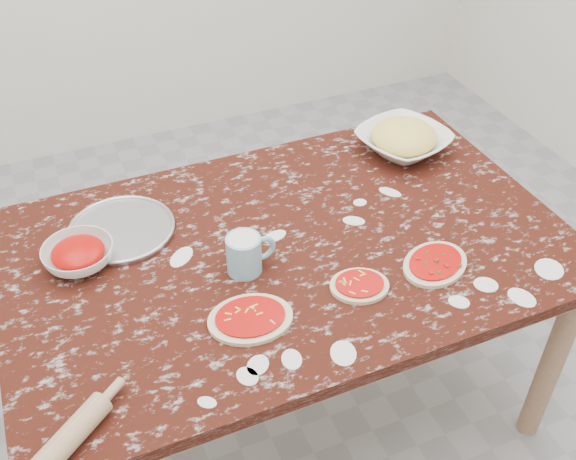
# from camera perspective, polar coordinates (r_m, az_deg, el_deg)

# --- Properties ---
(ground) EXTENTS (4.00, 4.00, 0.00)m
(ground) POSITION_cam_1_polar(r_m,az_deg,el_deg) (2.44, -0.00, -14.65)
(ground) COLOR gray
(worktable) EXTENTS (1.60, 1.00, 0.75)m
(worktable) POSITION_cam_1_polar(r_m,az_deg,el_deg) (1.94, -0.00, -3.03)
(worktable) COLOR black
(worktable) RESTS_ON ground
(pizza_tray) EXTENTS (0.38, 0.38, 0.01)m
(pizza_tray) POSITION_cam_1_polar(r_m,az_deg,el_deg) (1.98, -14.19, -0.00)
(pizza_tray) COLOR #B2B2B7
(pizza_tray) RESTS_ON worktable
(sauce_bowl) EXTENTS (0.22, 0.22, 0.06)m
(sauce_bowl) POSITION_cam_1_polar(r_m,az_deg,el_deg) (1.89, -17.64, -2.13)
(sauce_bowl) COLOR white
(sauce_bowl) RESTS_ON worktable
(cheese_bowl) EXTENTS (0.37, 0.37, 0.07)m
(cheese_bowl) POSITION_cam_1_polar(r_m,az_deg,el_deg) (2.30, 9.94, 7.53)
(cheese_bowl) COLOR white
(cheese_bowl) RESTS_ON worktable
(flour_mug) EXTENTS (0.14, 0.10, 0.11)m
(flour_mug) POSITION_cam_1_polar(r_m,az_deg,el_deg) (1.77, -3.71, -2.03)
(flour_mug) COLOR #79B3C8
(flour_mug) RESTS_ON worktable
(pizza_left) EXTENTS (0.24, 0.20, 0.02)m
(pizza_left) POSITION_cam_1_polar(r_m,az_deg,el_deg) (1.67, -3.28, -7.65)
(pizza_left) COLOR beige
(pizza_left) RESTS_ON worktable
(pizza_mid) EXTENTS (0.19, 0.17, 0.02)m
(pizza_mid) POSITION_cam_1_polar(r_m,az_deg,el_deg) (1.76, 6.20, -4.79)
(pizza_mid) COLOR beige
(pizza_mid) RESTS_ON worktable
(pizza_right) EXTENTS (0.25, 0.22, 0.02)m
(pizza_right) POSITION_cam_1_polar(r_m,az_deg,el_deg) (1.85, 12.59, -2.87)
(pizza_right) COLOR beige
(pizza_right) RESTS_ON worktable
(rolling_pin) EXTENTS (0.25, 0.21, 0.05)m
(rolling_pin) POSITION_cam_1_polar(r_m,az_deg,el_deg) (1.49, -19.23, -17.49)
(rolling_pin) COLOR tan
(rolling_pin) RESTS_ON worktable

